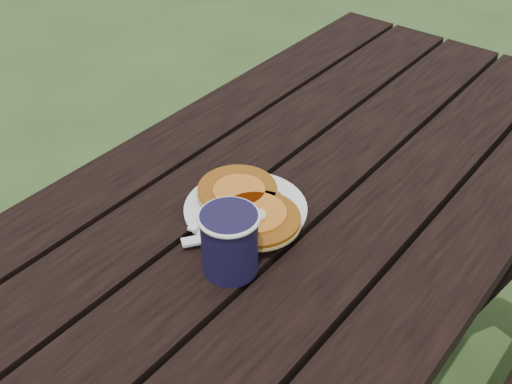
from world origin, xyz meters
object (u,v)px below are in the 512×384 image
Objects in this scene: pancake_stack at (247,207)px; coffee_cup at (230,239)px; picnic_table at (263,358)px; plate at (246,210)px.

pancake_stack is 2.02× the size of coffee_cup.
picnic_table is at bearing 104.38° from coffee_cup.
plate is (-0.04, -0.01, 0.39)m from picnic_table.
pancake_stack is (0.01, -0.01, 0.02)m from plate.
plate reaches higher than picnic_table.
picnic_table is 8.16× the size of pancake_stack.
plate is at bearing 140.22° from pancake_stack.
coffee_cup reaches higher than pancake_stack.
coffee_cup reaches higher than plate.
plate is 0.03m from pancake_stack.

